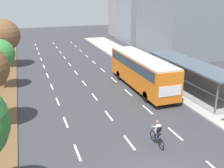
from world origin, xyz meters
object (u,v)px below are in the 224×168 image
object	(u,v)px
median_tree_third	(0,54)
median_tree_fourth	(4,35)
bus_shelter	(192,74)
cyclist	(157,134)
bus	(141,69)

from	to	relation	value
median_tree_third	median_tree_fourth	xyz separation A→B (m)	(0.12, 8.88, 0.60)
bus_shelter	median_tree_fourth	size ratio (longest dim) A/B	1.90
median_tree_fourth	cyclist	bearing A→B (deg)	-67.69
median_tree_fourth	bus_shelter	bearing A→B (deg)	-42.00
cyclist	median_tree_third	world-z (taller)	median_tree_third
bus_shelter	bus	size ratio (longest dim) A/B	1.04
bus_shelter	cyclist	size ratio (longest dim) A/B	6.47
bus	cyclist	bearing A→B (deg)	-109.71
bus_shelter	median_tree_fourth	bearing A→B (deg)	138.00
median_tree_fourth	bus	bearing A→B (deg)	-45.04
cyclist	median_tree_fourth	bearing A→B (deg)	112.31
bus_shelter	bus	bearing A→B (deg)	149.66
median_tree_fourth	median_tree_third	bearing A→B (deg)	-90.75
bus	bus_shelter	bearing A→B (deg)	-30.34
bus	median_tree_third	xyz separation A→B (m)	(-13.44, 4.47, 1.59)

